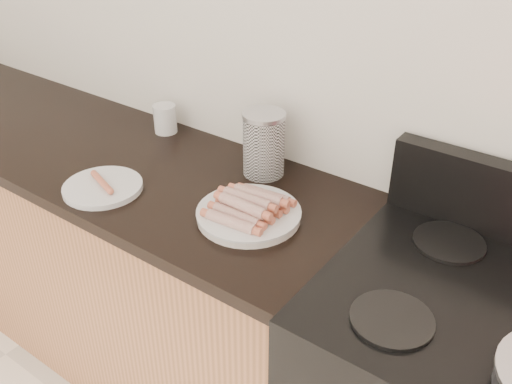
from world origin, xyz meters
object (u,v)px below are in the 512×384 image
Objects in this scene: main_plate at (249,215)px; mug at (165,119)px; canister at (264,144)px; side_plate at (103,187)px.

main_plate is 2.83× the size of mug.
main_plate is 0.63m from mug.
main_plate is at bearing -63.58° from canister.
mug is (-0.57, 0.27, 0.04)m from main_plate.
side_plate is 0.50m from canister.
main_plate is at bearing -25.21° from mug.
side_plate is at bearing -162.98° from main_plate.
mug reaches higher than main_plate.
side_plate is at bearing -131.83° from canister.
canister reaches higher than side_plate.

